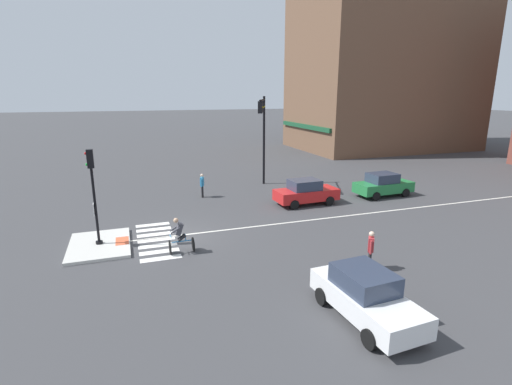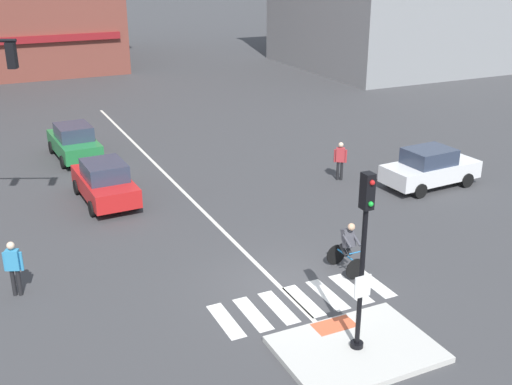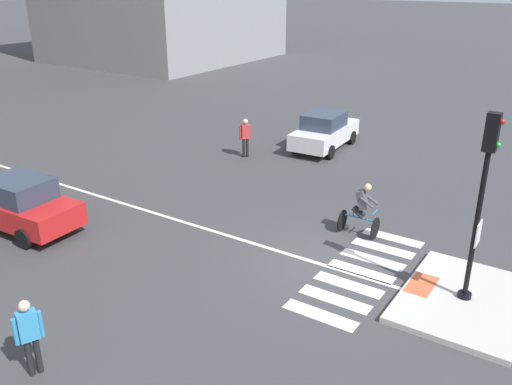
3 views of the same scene
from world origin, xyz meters
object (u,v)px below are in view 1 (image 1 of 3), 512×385
object	(u,v)px
pedestrian_at_curb_left	(202,184)
pedestrian_waiting_far_side	(371,247)
signal_pole	(93,188)
car_green_westbound_distant	(383,185)
cyclist	(180,235)
traffic_light_mast	(263,126)
car_red_westbound_far	(306,192)
car_white_cross_right	(366,295)

from	to	relation	value
pedestrian_at_curb_left	pedestrian_waiting_far_side	bearing A→B (deg)	17.54
signal_pole	pedestrian_at_curb_left	xyz separation A→B (m)	(-7.18, 6.39, -1.87)
car_green_westbound_distant	cyclist	distance (m)	15.89
cyclist	pedestrian_waiting_far_side	size ratio (longest dim) A/B	1.01
traffic_light_mast	pedestrian_at_curb_left	world-z (taller)	traffic_light_mast
signal_pole	car_red_westbound_far	xyz separation A→B (m)	(-3.30, 12.44, -2.04)
traffic_light_mast	car_green_westbound_distant	distance (m)	9.62
car_red_westbound_far	signal_pole	bearing A→B (deg)	-75.14
car_red_westbound_far	pedestrian_at_curb_left	world-z (taller)	pedestrian_at_curb_left
signal_pole	car_white_cross_right	world-z (taller)	signal_pole
traffic_light_mast	car_white_cross_right	world-z (taller)	traffic_light_mast
signal_pole	car_green_westbound_distant	world-z (taller)	signal_pole
car_green_westbound_distant	traffic_light_mast	bearing A→B (deg)	-125.94
car_green_westbound_distant	pedestrian_waiting_far_side	xyz separation A→B (m)	(9.64, -7.86, 0.17)
car_white_cross_right	signal_pole	bearing A→B (deg)	-137.61
pedestrian_at_curb_left	car_white_cross_right	bearing A→B (deg)	6.97
car_white_cross_right	pedestrian_at_curb_left	distance (m)	16.49
pedestrian_at_curb_left	signal_pole	bearing A→B (deg)	-41.66
traffic_light_mast	cyclist	distance (m)	13.67
cyclist	pedestrian_at_curb_left	bearing A→B (deg)	162.74
pedestrian_at_curb_left	pedestrian_waiting_far_side	distance (m)	14.10
car_white_cross_right	pedestrian_at_curb_left	world-z (taller)	pedestrian_at_curb_left
car_red_westbound_far	pedestrian_waiting_far_side	xyz separation A→B (m)	(9.56, -1.80, 0.17)
cyclist	pedestrian_at_curb_left	world-z (taller)	cyclist
signal_pole	pedestrian_at_curb_left	world-z (taller)	signal_pole
pedestrian_waiting_far_side	car_white_cross_right	bearing A→B (deg)	-37.52
traffic_light_mast	car_white_cross_right	bearing A→B (deg)	-9.49
signal_pole	cyclist	size ratio (longest dim) A/B	2.66
car_white_cross_right	pedestrian_waiting_far_side	bearing A→B (deg)	142.48
signal_pole	pedestrian_at_curb_left	bearing A→B (deg)	138.34
signal_pole	car_red_westbound_far	world-z (taller)	signal_pole
car_white_cross_right	traffic_light_mast	bearing A→B (deg)	170.51
car_white_cross_right	cyclist	bearing A→B (deg)	-145.99
cyclist	traffic_light_mast	bearing A→B (deg)	143.46
traffic_light_mast	car_red_westbound_far	xyz separation A→B (m)	(5.25, 1.08, -3.87)
traffic_light_mast	pedestrian_waiting_far_side	distance (m)	15.29
car_green_westbound_distant	pedestrian_waiting_far_side	distance (m)	12.44
traffic_light_mast	car_green_westbound_distant	bearing A→B (deg)	54.06
signal_pole	car_green_westbound_distant	distance (m)	18.91
car_white_cross_right	pedestrian_waiting_far_side	world-z (taller)	pedestrian_waiting_far_side
traffic_light_mast	car_red_westbound_far	world-z (taller)	traffic_light_mast
pedestrian_waiting_far_side	car_red_westbound_far	bearing A→B (deg)	169.34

